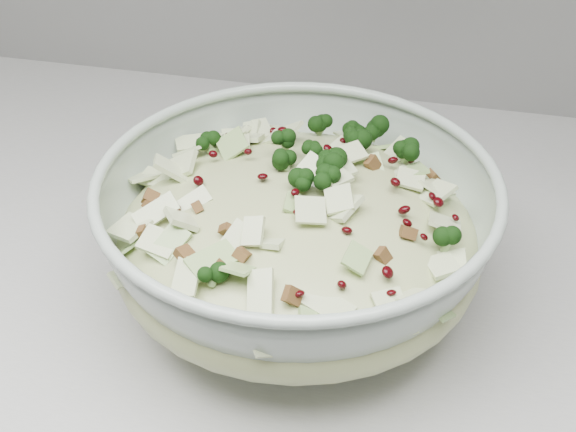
{
  "coord_description": "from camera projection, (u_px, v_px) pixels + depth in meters",
  "views": [
    {
      "loc": [
        -0.54,
        1.12,
        1.36
      ],
      "look_at": [
        -0.65,
        1.6,
        0.99
      ],
      "focal_mm": 50.0,
      "sensor_mm": 36.0,
      "label": 1
    }
  ],
  "objects": [
    {
      "name": "salad",
      "position": [
        297.0,
        219.0,
        0.62
      ],
      "size": [
        0.32,
        0.32,
        0.13
      ],
      "rotation": [
        0.0,
        0.0,
        -0.13
      ],
      "color": "#C9CC8C",
      "rests_on": "mixing_bowl"
    },
    {
      "name": "mixing_bowl",
      "position": [
        297.0,
        239.0,
        0.63
      ],
      "size": [
        0.4,
        0.4,
        0.13
      ],
      "rotation": [
        0.0,
        0.0,
        -0.35
      ],
      "color": "#A2B2A5",
      "rests_on": "counter"
    }
  ]
}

